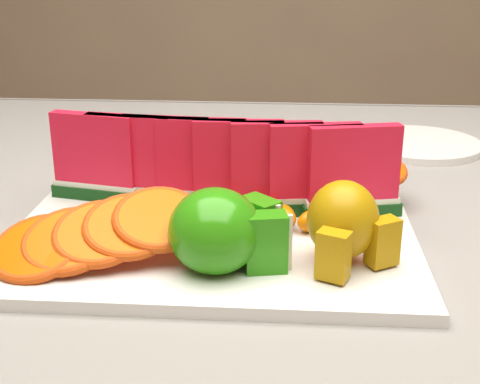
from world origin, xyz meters
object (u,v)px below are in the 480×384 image
(apple_cluster, at_px, (223,232))
(fork, at_px, (111,134))
(side_plate, at_px, (419,144))
(pear_cluster, at_px, (345,223))
(platter, at_px, (214,236))

(apple_cluster, bearing_deg, fork, 115.89)
(side_plate, bearing_deg, apple_cluster, -120.37)
(fork, bearing_deg, pear_cluster, -53.35)
(pear_cluster, distance_m, side_plate, 0.43)
(pear_cluster, xyz_separation_m, side_plate, (0.14, 0.41, -0.05))
(apple_cluster, height_order, side_plate, apple_cluster)
(pear_cluster, bearing_deg, fork, 126.65)
(platter, height_order, side_plate, platter)
(platter, height_order, pear_cluster, pear_cluster)
(side_plate, bearing_deg, fork, 176.28)
(apple_cluster, xyz_separation_m, pear_cluster, (0.11, 0.01, 0.01))
(platter, relative_size, side_plate, 2.01)
(platter, distance_m, apple_cluster, 0.09)
(pear_cluster, distance_m, fork, 0.55)
(apple_cluster, height_order, fork, apple_cluster)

